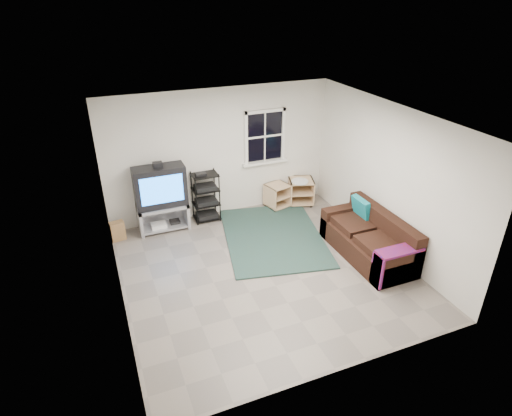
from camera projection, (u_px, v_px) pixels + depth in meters
name	position (u px, v px, depth m)	size (l,w,h in m)	color
room	(265.00, 140.00, 8.71)	(4.60, 4.62, 4.60)	slate
tv_unit	(161.00, 193.00, 8.10)	(0.96, 0.48, 1.41)	#A1A2A9
av_rack	(206.00, 200.00, 8.59)	(0.52, 0.38, 1.03)	black
side_table_left	(276.00, 195.00, 9.19)	(0.54, 0.54, 0.52)	#DAB086
side_table_right	(300.00, 189.00, 9.31)	(0.64, 0.64, 0.59)	#DAB086
sofa	(370.00, 240.00, 7.49)	(0.84, 1.89, 0.86)	black
shag_rug	(273.00, 236.00, 8.16)	(1.79, 2.45, 0.03)	#2F2114
paper_bag	(118.00, 231.00, 8.01)	(0.26, 0.17, 0.37)	olive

